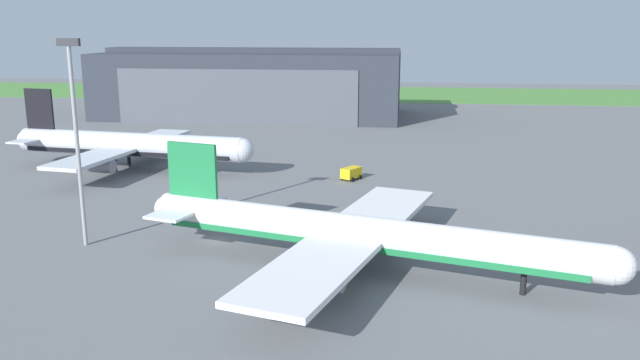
{
  "coord_description": "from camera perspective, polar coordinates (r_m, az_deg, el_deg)",
  "views": [
    {
      "loc": [
        20.54,
        -65.69,
        23.18
      ],
      "look_at": [
        9.8,
        15.12,
        3.88
      ],
      "focal_mm": 36.11,
      "sensor_mm": 36.0,
      "label": 1
    }
  ],
  "objects": [
    {
      "name": "ground_plane",
      "position": [
        72.63,
        -9.32,
        -5.48
      ],
      "size": [
        440.0,
        440.0,
        0.0
      ],
      "primitive_type": "plane",
      "color": "slate"
    },
    {
      "name": "grass_field_strip",
      "position": [
        236.13,
        2.57,
        7.68
      ],
      "size": [
        440.0,
        56.0,
        0.08
      ],
      "primitive_type": "cube",
      "color": "#4C863A",
      "rests_on": "ground_plane"
    },
    {
      "name": "maintenance_hangar",
      "position": [
        176.22,
        -5.99,
        8.49
      ],
      "size": [
        78.62,
        35.93,
        18.05
      ],
      "color": "#2D333D",
      "rests_on": "ground_plane"
    },
    {
      "name": "airliner_far_right",
      "position": [
        111.71,
        -16.52,
        2.94
      ],
      "size": [
        43.23,
        36.6,
        13.16
      ],
      "color": "silver",
      "rests_on": "ground_plane"
    },
    {
      "name": "airliner_near_right",
      "position": [
        62.84,
        3.36,
        -4.79
      ],
      "size": [
        46.68,
        38.67,
        11.36
      ],
      "color": "white",
      "rests_on": "ground_plane"
    },
    {
      "name": "fuel_bowser",
      "position": [
        100.76,
        2.79,
        0.64
      ],
      "size": [
        3.35,
        3.93,
        1.93
      ],
      "color": "yellow",
      "rests_on": "ground_plane"
    },
    {
      "name": "ops_van",
      "position": [
        85.01,
        -11.35,
        -2.03
      ],
      "size": [
        4.27,
        3.18,
        2.08
      ],
      "color": "#2D2D33",
      "rests_on": "ground_plane"
    },
    {
      "name": "apron_light_mast",
      "position": [
        72.54,
        -20.81,
        4.2
      ],
      "size": [
        2.4,
        0.5,
        22.18
      ],
      "color": "#99999E",
      "rests_on": "ground_plane"
    }
  ]
}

